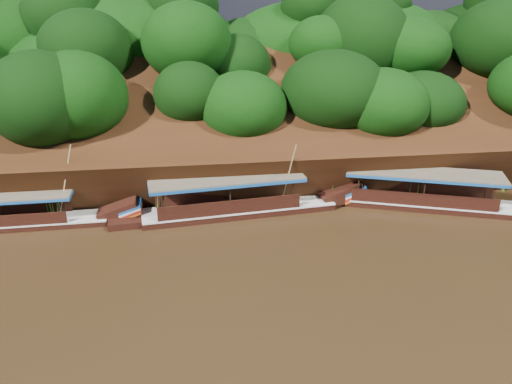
% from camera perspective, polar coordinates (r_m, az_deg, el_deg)
% --- Properties ---
extents(ground, '(160.00, 160.00, 0.00)m').
position_cam_1_polar(ground, '(26.46, 0.41, -9.95)').
color(ground, black).
rests_on(ground, ground).
extents(riverbank, '(120.00, 30.06, 19.40)m').
position_cam_1_polar(riverbank, '(46.65, -3.66, 6.93)').
color(riverbank, black).
rests_on(riverbank, ground).
extents(boat_0, '(15.47, 7.34, 6.58)m').
position_cam_1_polar(boat_0, '(36.72, 20.87, -0.95)').
color(boat_0, black).
rests_on(boat_0, ground).
extents(boat_1, '(15.51, 3.92, 5.43)m').
position_cam_1_polar(boat_1, '(33.78, -0.63, -1.36)').
color(boat_1, black).
rests_on(boat_1, ground).
extents(boat_2, '(14.08, 2.46, 5.61)m').
position_cam_1_polar(boat_2, '(35.15, -25.00, -2.77)').
color(boat_2, black).
rests_on(boat_2, ground).
extents(reeds, '(49.24, 2.52, 2.01)m').
position_cam_1_polar(reeds, '(34.28, -7.95, -0.68)').
color(reeds, '#376C1B').
rests_on(reeds, ground).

